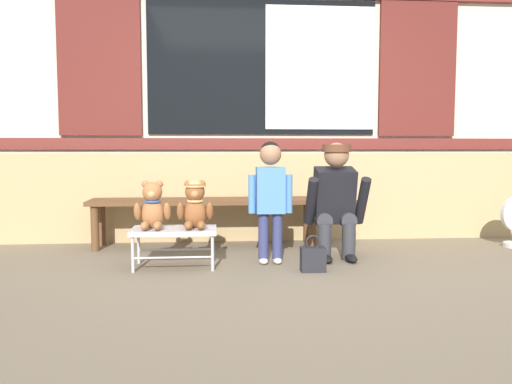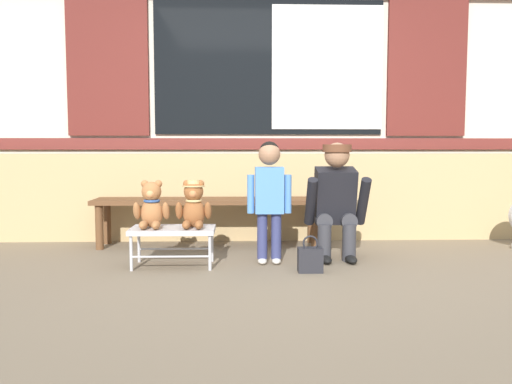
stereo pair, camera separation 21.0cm
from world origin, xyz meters
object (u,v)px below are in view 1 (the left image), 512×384
small_display_bench (174,233)px  adult_crouching (336,200)px  wooden_bench_long (206,206)px  child_standing (270,189)px  teddy_bear_with_hat (195,205)px  handbag_on_ground (313,259)px  teddy_bear_plain (152,207)px

small_display_bench → adult_crouching: (1.30, 0.22, 0.21)m
wooden_bench_long → child_standing: child_standing is taller
teddy_bear_with_hat → handbag_on_ground: teddy_bear_with_hat is taller
small_display_bench → teddy_bear_with_hat: size_ratio=1.76×
handbag_on_ground → adult_crouching: bearing=58.7°
small_display_bench → adult_crouching: 1.34m
teddy_bear_plain → adult_crouching: (1.46, 0.22, 0.02)m
wooden_bench_long → child_standing: size_ratio=2.19×
teddy_bear_with_hat → child_standing: size_ratio=0.38×
teddy_bear_with_hat → child_standing: 0.60m
wooden_bench_long → small_display_bench: (-0.23, -0.82, -0.11)m
teddy_bear_with_hat → adult_crouching: size_ratio=0.38×
teddy_bear_plain → handbag_on_ground: bearing=-10.9°
adult_crouching → small_display_bench: bearing=-170.3°
wooden_bench_long → teddy_bear_plain: bearing=-115.3°
wooden_bench_long → teddy_bear_with_hat: (-0.07, -0.82, 0.10)m
small_display_bench → teddy_bear_with_hat: bearing=0.8°
child_standing → handbag_on_ground: (0.28, -0.29, -0.50)m
child_standing → handbag_on_ground: 0.64m
wooden_bench_long → handbag_on_ground: (0.80, -1.05, -0.28)m
teddy_bear_plain → adult_crouching: bearing=8.6°
wooden_bench_long → small_display_bench: 0.86m
wooden_bench_long → teddy_bear_with_hat: size_ratio=5.78×
wooden_bench_long → child_standing: 0.94m
child_standing → adult_crouching: (0.56, 0.16, -0.11)m
wooden_bench_long → small_display_bench: size_ratio=3.28×
child_standing → small_display_bench: bearing=-174.9°
teddy_bear_with_hat → adult_crouching: adult_crouching is taller
wooden_bench_long → teddy_bear_plain: (-0.39, -0.82, 0.09)m
wooden_bench_long → small_display_bench: bearing=-105.5°
teddy_bear_with_hat → adult_crouching: 1.16m
child_standing → handbag_on_ground: bearing=-45.9°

